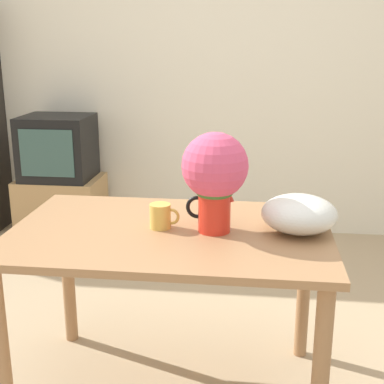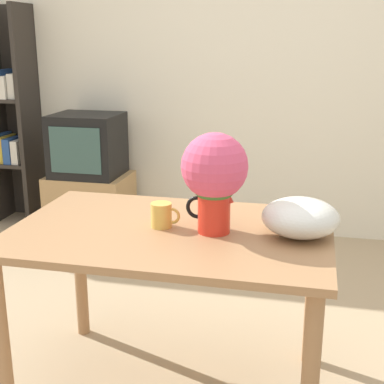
# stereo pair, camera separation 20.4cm
# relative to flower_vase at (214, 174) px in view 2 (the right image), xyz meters

# --- Properties ---
(wall_back) EXTENTS (8.00, 0.05, 2.60)m
(wall_back) POSITION_rel_flower_vase_xyz_m (-0.06, 2.09, 0.33)
(wall_back) COLOR #EDE5CC
(wall_back) RESTS_ON ground_plane
(table) EXTENTS (1.25, 0.82, 0.74)m
(table) POSITION_rel_flower_vase_xyz_m (-0.17, -0.00, -0.34)
(table) COLOR #A3754C
(table) RESTS_ON ground_plane
(flower_vase) EXTENTS (0.25, 0.25, 0.39)m
(flower_vase) POSITION_rel_flower_vase_xyz_m (0.00, 0.00, 0.00)
(flower_vase) COLOR red
(flower_vase) RESTS_ON table
(coffee_mug) EXTENTS (0.12, 0.08, 0.10)m
(coffee_mug) POSITION_rel_flower_vase_xyz_m (-0.21, 0.01, -0.18)
(coffee_mug) COLOR gold
(coffee_mug) RESTS_ON table
(white_bowl) EXTENTS (0.29, 0.29, 0.14)m
(white_bowl) POSITION_rel_flower_vase_xyz_m (0.32, 0.04, -0.16)
(white_bowl) COLOR silver
(white_bowl) RESTS_ON table
(tv_stand) EXTENTS (0.60, 0.44, 0.46)m
(tv_stand) POSITION_rel_flower_vase_xyz_m (-1.29, 1.74, -0.74)
(tv_stand) COLOR tan
(tv_stand) RESTS_ON ground_plane
(tv_set) EXTENTS (0.49, 0.43, 0.46)m
(tv_set) POSITION_rel_flower_vase_xyz_m (-1.29, 1.74, -0.27)
(tv_set) COLOR black
(tv_set) RESTS_ON tv_stand
(bookshelf) EXTENTS (0.35, 0.32, 1.72)m
(bookshelf) POSITION_rel_flower_vase_xyz_m (-2.00, 1.92, -0.12)
(bookshelf) COLOR #2D2823
(bookshelf) RESTS_ON ground_plane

